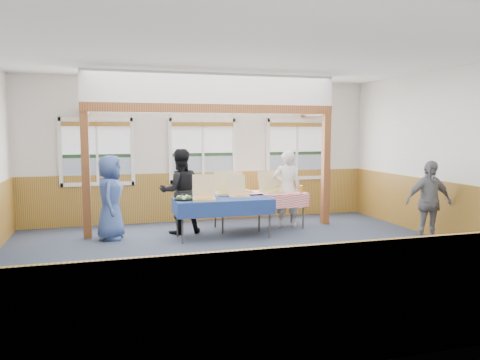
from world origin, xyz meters
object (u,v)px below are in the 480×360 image
man_blue (110,197)px  person_grey (429,202)px  table_left (223,201)px  woman_white (287,189)px  table_right (259,195)px  woman_black (180,191)px

man_blue → person_grey: 5.87m
table_left → woman_white: 1.68m
table_right → person_grey: bearing=-44.6°
woman_black → person_grey: (4.20, -2.11, -0.09)m
table_right → person_grey: 3.31m
table_left → woman_black: woman_black is taller
table_right → woman_white: bearing=-5.8°
man_blue → person_grey: (5.54, -1.94, -0.04)m
woman_white → table_left: bearing=39.9°
table_right → person_grey: size_ratio=1.30×
table_right → man_blue: bearing=179.0°
man_blue → person_grey: size_ratio=1.05×
table_left → table_right: same height
table_left → table_right: 1.13m
woman_white → person_grey: 2.84m
woman_black → person_grey: size_ratio=1.11×
table_left → table_right: size_ratio=1.00×
woman_white → woman_black: (-2.30, -0.00, 0.03)m
person_grey → woman_white: bearing=137.9°
person_grey → woman_black: bearing=159.3°
woman_black → table_right: bearing=176.1°
table_left → person_grey: (3.46, -1.50, 0.06)m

